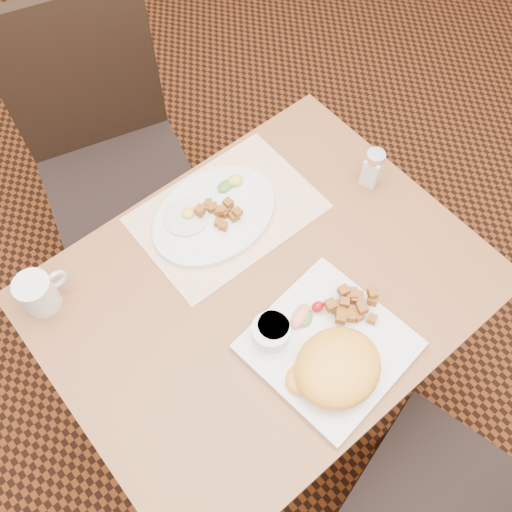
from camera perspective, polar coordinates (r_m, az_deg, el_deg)
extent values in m
plane|color=black|center=(1.91, 0.52, -13.04)|extent=(8.00, 8.00, 0.00)
cube|color=brown|center=(1.22, 0.80, -3.51)|extent=(0.90, 0.70, 0.03)
cylinder|color=black|center=(1.66, 18.32, -8.14)|extent=(0.05, 0.05, 0.71)
cylinder|color=black|center=(1.63, -17.45, -9.84)|extent=(0.05, 0.05, 0.71)
cylinder|color=black|center=(1.80, 4.25, 5.37)|extent=(0.05, 0.05, 0.71)
cylinder|color=black|center=(1.70, 13.76, -16.70)|extent=(0.04, 0.04, 0.42)
cube|color=black|center=(1.75, -13.15, 6.49)|extent=(0.52, 0.52, 0.05)
cylinder|color=black|center=(2.06, -8.60, 8.10)|extent=(0.04, 0.04, 0.42)
cylinder|color=black|center=(1.86, -4.86, 0.10)|extent=(0.04, 0.04, 0.42)
cylinder|color=black|center=(2.05, -18.04, 4.52)|extent=(0.04, 0.04, 0.42)
cylinder|color=black|center=(1.86, -15.23, -3.88)|extent=(0.04, 0.04, 0.42)
cube|color=black|center=(1.69, -17.16, 16.80)|extent=(0.42, 0.15, 0.50)
cube|color=white|center=(1.30, -2.92, 4.32)|extent=(0.40, 0.28, 0.00)
cube|color=silver|center=(1.16, 7.29, -8.89)|extent=(0.31, 0.31, 0.02)
ellipsoid|color=#FFAC31|center=(1.10, 8.18, -10.97)|extent=(0.17, 0.16, 0.06)
ellipsoid|color=#FFAC31|center=(1.12, 9.70, -11.22)|extent=(0.07, 0.06, 0.02)
ellipsoid|color=#FFAC31|center=(1.11, 4.69, -12.12)|extent=(0.07, 0.06, 0.02)
cylinder|color=silver|center=(1.13, 1.49, -7.63)|extent=(0.08, 0.08, 0.04)
cylinder|color=beige|center=(1.11, 1.77, -6.92)|extent=(0.06, 0.06, 0.01)
ellipsoid|color=#387223|center=(1.16, 4.95, -6.16)|extent=(0.05, 0.05, 0.01)
ellipsoid|color=red|center=(1.16, 6.19, -5.07)|extent=(0.03, 0.03, 0.03)
ellipsoid|color=#F28C72|center=(1.15, 4.45, -5.98)|extent=(0.07, 0.05, 0.02)
cylinder|color=white|center=(1.28, -7.03, 3.87)|extent=(0.10, 0.10, 0.01)
ellipsoid|color=yellow|center=(1.27, -6.84, 4.31)|extent=(0.03, 0.03, 0.01)
ellipsoid|color=#387223|center=(1.31, -3.13, 7.00)|extent=(0.04, 0.03, 0.01)
ellipsoid|color=yellow|center=(1.32, -2.08, 7.60)|extent=(0.04, 0.04, 0.02)
cube|color=white|center=(1.34, 11.49, 8.35)|extent=(0.05, 0.05, 0.08)
cylinder|color=silver|center=(1.31, 11.88, 9.68)|extent=(0.05, 0.05, 0.02)
cylinder|color=silver|center=(1.23, -21.03, -3.53)|extent=(0.08, 0.08, 0.09)
torus|color=silver|center=(1.23, -19.38, -2.25)|extent=(0.05, 0.01, 0.05)
cube|color=#A45A1A|center=(1.17, 8.41, -5.49)|extent=(0.03, 0.03, 0.02)
cube|color=#A45A1A|center=(1.17, 10.18, -5.91)|extent=(0.02, 0.02, 0.02)
cube|color=#A45A1A|center=(1.18, 11.58, -3.68)|extent=(0.02, 0.03, 0.02)
cube|color=#A45A1A|center=(1.14, 8.52, -6.11)|extent=(0.03, 0.03, 0.02)
cube|color=#A45A1A|center=(1.19, 10.04, -4.11)|extent=(0.04, 0.03, 0.02)
cube|color=#A45A1A|center=(1.16, 8.86, -4.59)|extent=(0.03, 0.03, 0.02)
cube|color=#A45A1A|center=(1.18, 9.49, -3.78)|extent=(0.03, 0.03, 0.02)
cube|color=#A45A1A|center=(1.19, 11.59, -4.24)|extent=(0.03, 0.03, 0.02)
cube|color=#A45A1A|center=(1.17, 8.29, -5.17)|extent=(0.03, 0.03, 0.02)
cube|color=#A45A1A|center=(1.17, 11.54, -6.20)|extent=(0.02, 0.02, 0.02)
cube|color=#A45A1A|center=(1.15, 7.45, -4.86)|extent=(0.02, 0.03, 0.02)
cube|color=#A45A1A|center=(1.16, 10.56, -5.13)|extent=(0.03, 0.03, 0.02)
cube|color=#A45A1A|center=(1.17, 8.20, -5.10)|extent=(0.02, 0.02, 0.02)
cube|color=#A45A1A|center=(1.17, 9.57, -5.50)|extent=(0.03, 0.03, 0.02)
cube|color=#A45A1A|center=(1.17, 10.38, -5.34)|extent=(0.03, 0.03, 0.02)
cube|color=#A45A1A|center=(1.17, 9.32, -5.92)|extent=(0.03, 0.03, 0.02)
cube|color=#A45A1A|center=(1.17, 8.75, -3.45)|extent=(0.02, 0.02, 0.02)
cube|color=#A45A1A|center=(1.27, -3.33, 4.42)|extent=(0.03, 0.02, 0.02)
cube|color=#A45A1A|center=(1.25, -3.32, 3.03)|extent=(0.02, 0.02, 0.02)
cube|color=#A45A1A|center=(1.27, -3.19, 4.44)|extent=(0.03, 0.03, 0.02)
cube|color=#A45A1A|center=(1.28, -2.64, 5.10)|extent=(0.02, 0.02, 0.01)
cube|color=#A45A1A|center=(1.26, -3.63, 4.60)|extent=(0.02, 0.02, 0.01)
cube|color=#A45A1A|center=(1.26, -5.64, 4.62)|extent=(0.02, 0.02, 0.02)
cube|color=#A45A1A|center=(1.27, -3.66, 4.38)|extent=(0.02, 0.02, 0.02)
cube|color=#A45A1A|center=(1.27, -5.54, 4.21)|extent=(0.02, 0.02, 0.02)
cube|color=#A45A1A|center=(1.26, -3.76, 3.35)|extent=(0.02, 0.02, 0.01)
cube|color=#A45A1A|center=(1.28, -4.33, 4.77)|extent=(0.02, 0.02, 0.01)
cube|color=#A45A1A|center=(1.26, -3.33, 4.64)|extent=(0.02, 0.02, 0.01)
cube|color=#A45A1A|center=(1.26, -2.80, 5.30)|extent=(0.02, 0.02, 0.02)
cube|color=#A45A1A|center=(1.25, -1.86, 4.40)|extent=(0.02, 0.02, 0.01)
cube|color=#A45A1A|center=(1.29, -4.78, 5.29)|extent=(0.02, 0.02, 0.02)
cube|color=#A45A1A|center=(1.28, -4.98, 4.90)|extent=(0.02, 0.02, 0.01)
cube|color=#A45A1A|center=(1.28, -4.32, 4.86)|extent=(0.03, 0.03, 0.02)
cube|color=#A45A1A|center=(1.26, -2.20, 4.01)|extent=(0.02, 0.02, 0.02)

